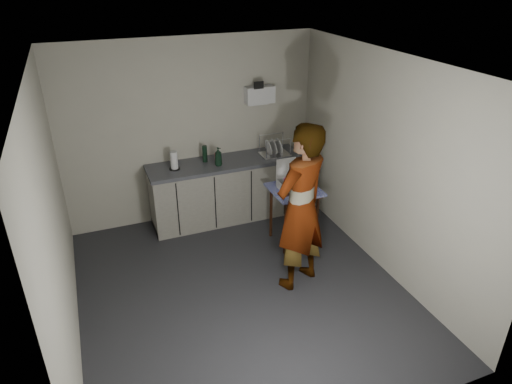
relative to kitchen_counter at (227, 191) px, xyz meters
name	(u,v)px	position (x,y,z in m)	size (l,w,h in m)	color
ground	(242,290)	(-0.40, -1.70, -0.43)	(4.00, 4.00, 0.00)	#26262B
wall_back	(192,132)	(-0.40, 0.29, 0.87)	(3.60, 0.02, 2.60)	beige
wall_right	(383,166)	(1.39, -1.70, 0.87)	(0.02, 4.00, 2.60)	beige
wall_left	(56,224)	(-2.19, -1.70, 0.87)	(0.02, 4.00, 2.60)	beige
ceiling	(237,65)	(-0.40, -1.70, 2.17)	(3.60, 4.00, 0.01)	white
kitchen_counter	(227,191)	(0.00, 0.00, 0.00)	(2.24, 0.62, 0.91)	black
wall_shelf	(260,95)	(0.60, 0.22, 1.32)	(0.42, 0.18, 0.37)	white
side_table	(294,196)	(0.62, -0.96, 0.27)	(0.63, 0.63, 0.80)	#391A0D
standing_man	(301,208)	(0.29, -1.77, 0.57)	(0.73, 0.48, 1.99)	#B2A593
soap_bottle	(218,156)	(-0.15, -0.11, 0.62)	(0.10, 0.10, 0.27)	black
soda_can	(217,157)	(-0.12, 0.06, 0.54)	(0.06, 0.06, 0.11)	red
dark_bottle	(205,154)	(-0.28, 0.09, 0.60)	(0.07, 0.07, 0.24)	black
paper_towel	(174,161)	(-0.74, -0.01, 0.60)	(0.14, 0.14, 0.25)	black
dish_rack	(274,151)	(0.72, -0.05, 0.55)	(0.41, 0.31, 0.29)	silver
bakery_box	(289,183)	(0.55, -0.93, 0.46)	(0.27, 0.28, 0.38)	white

